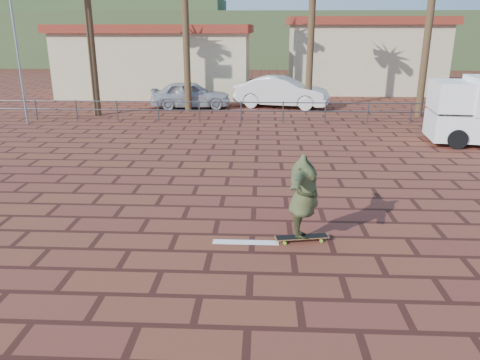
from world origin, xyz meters
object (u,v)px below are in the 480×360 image
Objects in this scene: longboard at (302,237)px; car_silver at (191,95)px; skateboarder at (304,196)px; car_white at (282,92)px.

car_silver is at bearing 95.68° from longboard.
skateboarder is 0.43× the size of car_white.
car_white reaches higher than longboard.
longboard is at bearing -169.97° from skateboarder.
car_silver is 0.85× the size of car_white.
longboard is 17.79m from car_silver.
longboard is 0.92m from skateboarder.
longboard is at bearing -170.21° from car_silver.
skateboarder is at bearing -167.17° from car_white.
car_silver is at bearing 26.05° from skateboarder.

